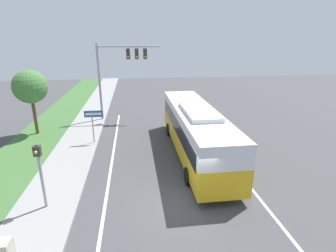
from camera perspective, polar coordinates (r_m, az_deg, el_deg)
ground_plane at (r=12.67m, az=3.44°, el=-16.11°), size 80.00×80.00×0.00m
sidewalk at (r=13.12m, az=-25.49°, el=-16.47°), size 2.80×80.00×0.12m
lane_divider_near at (r=12.59m, az=-13.63°, el=-16.93°), size 0.14×30.00×0.01m
lane_divider_far at (r=13.73m, az=18.84°, el=-14.17°), size 0.14×30.00×0.01m
bus at (r=16.73m, az=5.90°, el=-0.44°), size 2.63×11.86×3.25m
signal_gantry at (r=23.96m, az=-10.54°, el=12.83°), size 5.48×0.41×6.79m
pedestrian_signal at (r=12.38m, az=-26.13°, el=-8.03°), size 0.28×0.34×3.02m
street_sign at (r=19.04m, az=-15.96°, el=1.25°), size 1.27×0.08×2.50m
roadside_tree at (r=22.19m, az=-27.83°, el=7.51°), size 2.49×2.49×4.93m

